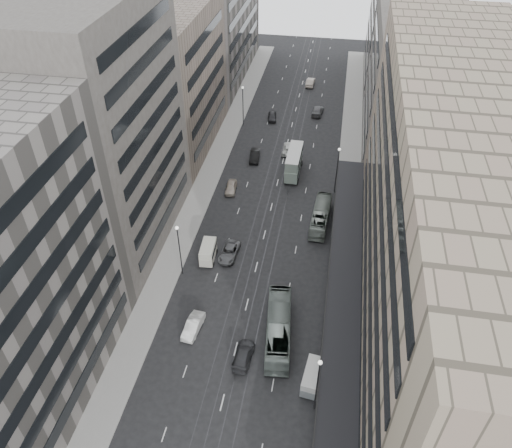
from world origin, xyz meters
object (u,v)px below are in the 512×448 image
Objects in this scene: bus_near at (279,328)px; sedan_1 at (193,326)px; bus_far at (321,216)px; vw_microbus at (312,377)px; double_decker at (294,162)px; panel_van at (208,252)px; sedan_2 at (229,252)px.

bus_near reaches higher than sedan_1.
bus_near reaches higher than bus_far.
bus_far is at bearing 99.62° from vw_microbus.
double_decker is 37.27m from sedan_1.
bus_far is at bearing 32.34° from panel_van.
panel_van is (-16.11, 17.46, 0.11)m from vw_microbus.
vw_microbus is at bearing 95.52° from bus_far.
bus_far is 2.01× the size of sedan_2.
sedan_1 is (-13.60, -23.35, -0.64)m from bus_far.
bus_near reaches higher than panel_van.
panel_van is 12.60m from sedan_1.
double_decker reaches higher than sedan_2.
double_decker is 1.76× the size of vw_microbus.
bus_far is 18.40m from panel_van.
sedan_1 is (-10.30, -0.74, -0.89)m from bus_near.
bus_far is 15.52m from sedan_2.
vw_microbus is 1.09× the size of panel_van.
sedan_2 is at bearing -105.18° from double_decker.
sedan_2 is (-13.38, 18.65, -0.62)m from vw_microbus.
vw_microbus reaches higher than sedan_1.
sedan_1 reaches higher than sedan_2.
bus_near is 22.85m from bus_far.
panel_van is (-14.88, -10.83, 0.03)m from bus_far.
bus_far is at bearing 66.15° from sedan_1.
double_decker reaches higher than vw_microbus.
bus_near is at bearing 135.75° from vw_microbus.
panel_van is at bearing 102.21° from sedan_1.
bus_near is at bearing -51.54° from sedan_2.
sedan_1 is at bearing -87.86° from panel_van.
vw_microbus reaches higher than sedan_2.
panel_van reaches higher than sedan_1.
bus_near is at bearing 84.72° from bus_far.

